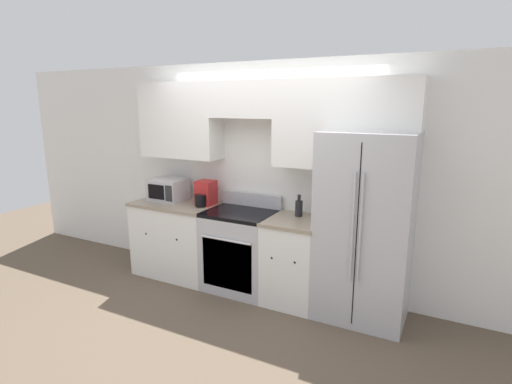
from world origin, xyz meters
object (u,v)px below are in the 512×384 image
Objects in this scene: microwave at (168,189)px; bottle at (299,208)px; oven_range at (240,250)px; refrigerator at (366,227)px.

bottle is at bearing 2.40° from microwave.
oven_range is 0.58× the size of refrigerator.
microwave is (-1.08, 0.06, 0.60)m from oven_range.
refrigerator is 2.48m from microwave.
oven_range is 0.87m from bottle.
oven_range is 1.24m from microwave.
microwave is at bearing 176.75° from oven_range.
oven_range is 4.58× the size of bottle.
microwave is at bearing -177.60° from bottle.
bottle reaches higher than oven_range.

